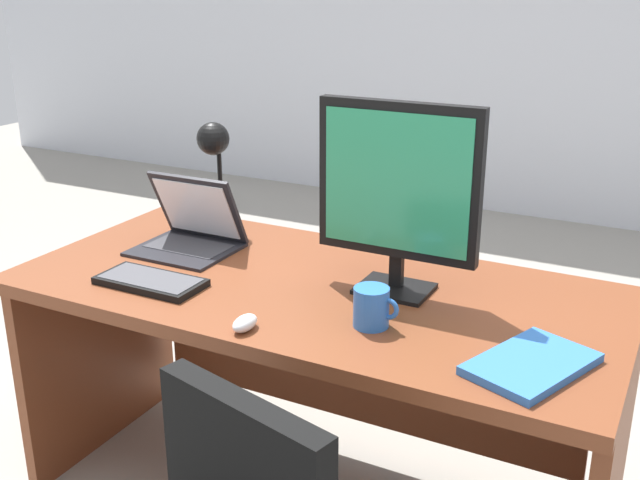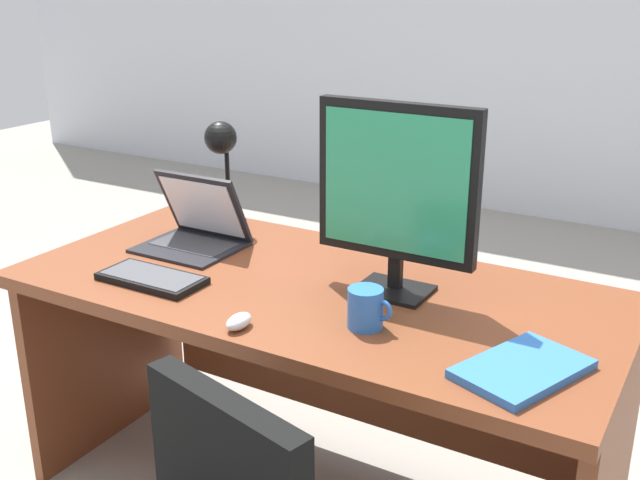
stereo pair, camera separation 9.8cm
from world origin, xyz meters
name	(u,v)px [view 2 (the right image)]	position (x,y,z in m)	size (l,w,h in m)	color
ground	(473,325)	(0.00, 1.50, 0.00)	(12.00, 12.00, 0.00)	gray
back_wall	(591,5)	(0.00, 3.41, 1.40)	(10.00, 0.10, 2.80)	silver
desk	(321,343)	(0.00, 0.05, 0.55)	(1.73, 0.82, 0.76)	brown
monitor	(397,188)	(0.22, 0.06, 1.06)	(0.45, 0.16, 0.53)	black
laptop	(198,224)	(-0.49, 0.10, 0.83)	(0.31, 0.27, 0.24)	black
keyboard	(152,278)	(-0.41, -0.22, 0.77)	(0.31, 0.15, 0.02)	black
mouse	(239,321)	(-0.01, -0.34, 0.78)	(0.05, 0.09, 0.04)	silver
desk_lamp	(222,151)	(-0.53, 0.29, 1.02)	(0.12, 0.14, 0.37)	black
book	(522,369)	(0.66, -0.21, 0.77)	(0.28, 0.34, 0.02)	blue
coffee_mug	(366,308)	(0.26, -0.17, 0.81)	(0.12, 0.09, 0.10)	blue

